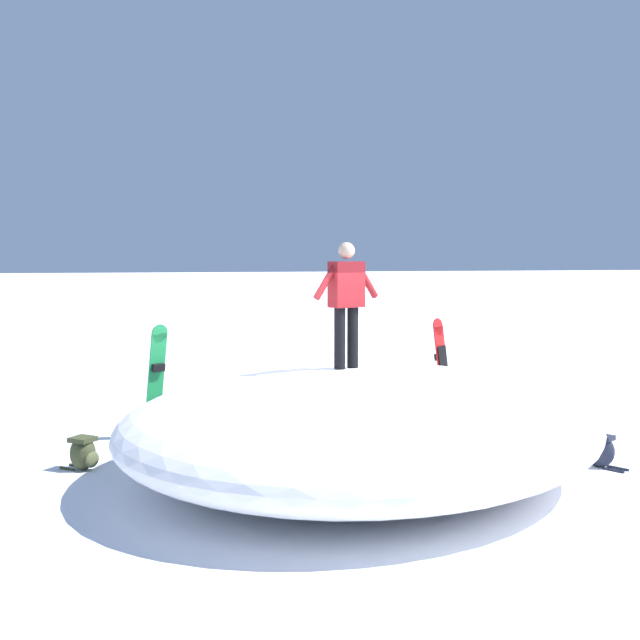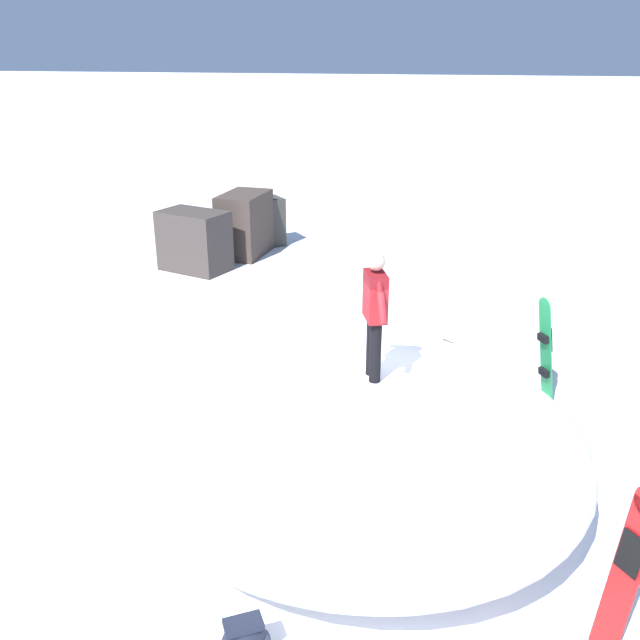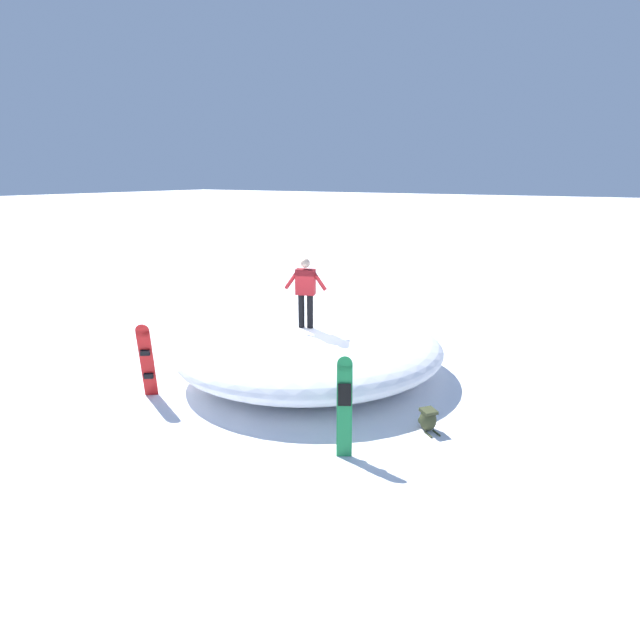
# 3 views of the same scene
# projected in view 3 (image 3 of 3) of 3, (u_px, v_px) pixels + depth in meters

# --- Properties ---
(ground) EXTENTS (240.00, 240.00, 0.00)m
(ground) POSITION_uv_depth(u_px,v_px,m) (319.00, 388.00, 11.15)
(ground) COLOR white
(snow_mound) EXTENTS (8.42, 8.36, 1.30)m
(snow_mound) POSITION_uv_depth(u_px,v_px,m) (311.00, 349.00, 11.73)
(snow_mound) COLOR white
(snow_mound) RESTS_ON ground
(snowboarder_standing) EXTENTS (0.94, 0.40, 1.57)m
(snowboarder_standing) POSITION_uv_depth(u_px,v_px,m) (306.00, 289.00, 10.96)
(snowboarder_standing) COLOR black
(snowboarder_standing) RESTS_ON snow_mound
(snowboard_primary_upright) EXTENTS (0.38, 0.38, 1.69)m
(snowboard_primary_upright) POSITION_uv_depth(u_px,v_px,m) (147.00, 360.00, 10.43)
(snowboard_primary_upright) COLOR red
(snowboard_primary_upright) RESTS_ON ground
(snowboard_secondary_upright) EXTENTS (0.38, 0.40, 1.72)m
(snowboard_secondary_upright) POSITION_uv_depth(u_px,v_px,m) (344.00, 405.00, 8.34)
(snowboard_secondary_upright) COLOR #1E8C47
(snowboard_secondary_upright) RESTS_ON ground
(backpack_near) EXTENTS (0.52, 0.49, 0.43)m
(backpack_near) POSITION_uv_depth(u_px,v_px,m) (428.00, 419.00, 9.26)
(backpack_near) COLOR #383D23
(backpack_near) RESTS_ON ground
(backpack_far) EXTENTS (0.46, 0.61, 0.43)m
(backpack_far) POSITION_uv_depth(u_px,v_px,m) (223.00, 341.00, 13.65)
(backpack_far) COLOR #1E2333
(backpack_far) RESTS_ON ground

